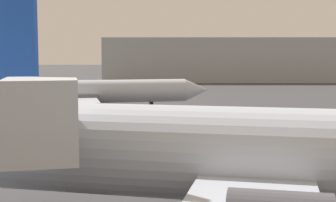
# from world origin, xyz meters

# --- Properties ---
(airplane_at_gate) EXTENTS (34.44, 27.92, 12.03)m
(airplane_at_gate) POSITION_xyz_m (7.64, 11.36, 3.55)
(airplane_at_gate) COLOR #B2BCCC
(airplane_at_gate) RESTS_ON ground_plane
(airplane_on_taxiway) EXTENTS (28.53, 20.55, 9.45)m
(airplane_on_taxiway) POSITION_xyz_m (-6.53, 48.97, 3.02)
(airplane_on_taxiway) COLOR #B2BCCC
(airplane_on_taxiway) RESTS_ON ground_plane
(terminal_building) EXTENTS (61.11, 21.24, 11.33)m
(terminal_building) POSITION_xyz_m (16.42, 124.19, 5.67)
(terminal_building) COLOR #999EA3
(terminal_building) RESTS_ON ground_plane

